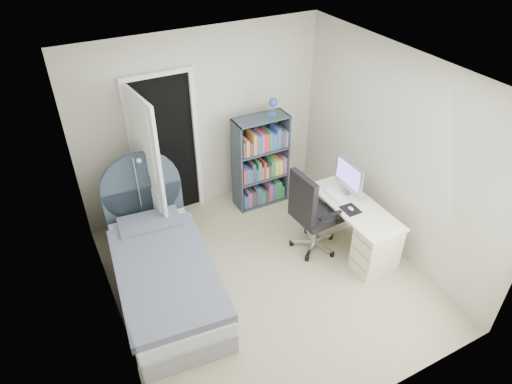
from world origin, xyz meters
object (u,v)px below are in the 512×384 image
bed (163,270)px  nightstand (131,208)px  bookcase (262,164)px  office_chair (311,210)px  floor_lamp (144,211)px  desk (352,223)px

bed → nightstand: bed is taller
nightstand → bookcase: (1.84, -0.22, 0.28)m
bookcase → office_chair: 1.21m
bed → office_chair: bed is taller
floor_lamp → bookcase: bookcase is taller
floor_lamp → office_chair: size_ratio=1.12×
bed → bookcase: (1.81, 1.02, 0.34)m
bed → floor_lamp: 0.91m
office_chair → floor_lamp: bearing=149.1°
floor_lamp → bookcase: bearing=4.9°
nightstand → floor_lamp: size_ratio=0.42×
office_chair → desk: bearing=-19.5°
bed → bookcase: bookcase is taller
nightstand → bookcase: bearing=-6.7°
bed → nightstand: (-0.03, 1.24, 0.06)m
desk → office_chair: (-0.52, 0.19, 0.28)m
bed → floor_lamp: (0.07, 0.87, 0.23)m
bed → bookcase: size_ratio=1.39×
desk → nightstand: bearing=146.0°
bed → nightstand: size_ratio=4.07×
nightstand → floor_lamp: bearing=-75.9°
floor_lamp → desk: (2.30, -1.25, -0.17)m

